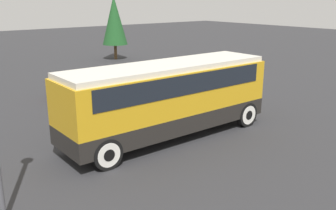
# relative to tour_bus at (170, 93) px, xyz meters

# --- Properties ---
(ground_plane) EXTENTS (120.00, 120.00, 0.00)m
(ground_plane) POSITION_rel_tour_bus_xyz_m (-0.10, -0.00, -1.92)
(ground_plane) COLOR #2D2D30
(tour_bus) EXTENTS (9.33, 2.58, 3.19)m
(tour_bus) POSITION_rel_tour_bus_xyz_m (0.00, 0.00, 0.00)
(tour_bus) COLOR black
(tour_bus) RESTS_ON ground_plane
(parked_car_near) EXTENTS (4.11, 1.93, 1.45)m
(parked_car_near) POSITION_rel_tour_bus_xyz_m (0.59, 8.83, -1.20)
(parked_car_near) COLOR maroon
(parked_car_near) RESTS_ON ground_plane
(parked_car_mid) EXTENTS (4.24, 1.95, 1.38)m
(parked_car_mid) POSITION_rel_tour_bus_xyz_m (0.53, 6.03, -1.23)
(parked_car_mid) COLOR black
(parked_car_mid) RESTS_ON ground_plane
(tree_center) EXTENTS (2.36, 2.36, 5.98)m
(tree_center) POSITION_rel_tour_bus_xyz_m (9.03, 19.72, 1.77)
(tree_center) COLOR brown
(tree_center) RESTS_ON ground_plane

